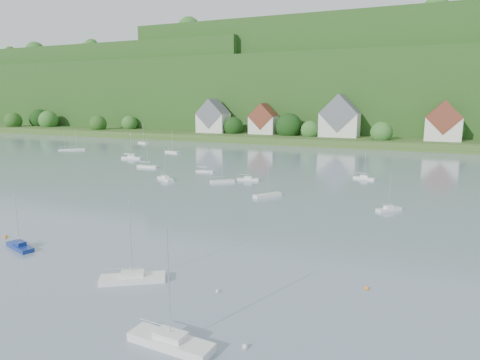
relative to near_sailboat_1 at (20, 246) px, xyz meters
The scene contains 14 objects.
far_shore_strip 160.61m from the near_sailboat_1, 87.13° to the left, with size 600.00×60.00×3.00m, color #30511E.
forested_ridge 230.23m from the near_sailboat_1, 87.89° to the left, with size 620.00×181.22×69.89m.
village_building_0 154.97m from the near_sailboat_1, 107.67° to the left, with size 14.00×10.40×16.00m.
village_building_1 151.24m from the near_sailboat_1, 98.36° to the left, with size 12.00×9.36×14.00m.
village_building_2 149.30m from the near_sailboat_1, 84.98° to the left, with size 16.00×11.44×18.00m.
village_building_3 155.98m from the near_sailboat_1, 70.08° to the left, with size 13.00×10.40×15.50m.
near_sailboat_1 is the anchor object (origin of this frame).
near_sailboat_3 19.79m from the near_sailboat_1, ahead, with size 6.76×5.21×9.16m.
near_sailboat_4 31.81m from the near_sailboat_1, 20.34° to the right, with size 7.23×2.43×9.61m.
mooring_buoy_1 28.98m from the near_sailboat_1, ahead, with size 0.38×0.38×0.38m, color silver.
mooring_buoy_2 42.94m from the near_sailboat_1, ahead, with size 0.44×0.44×0.44m, color orange.
mooring_buoy_3 6.13m from the near_sailboat_1, 157.32° to the left, with size 0.50×0.50×0.50m, color orange.
mooring_buoy_4 36.38m from the near_sailboat_1, 14.29° to the right, with size 0.47×0.47×0.47m, color silver.
far_sailboat_cluster 76.55m from the near_sailboat_1, 77.72° to the left, with size 199.06×80.45×8.71m.
Camera 1 is at (38.77, 2.97, 19.04)m, focal length 31.89 mm.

